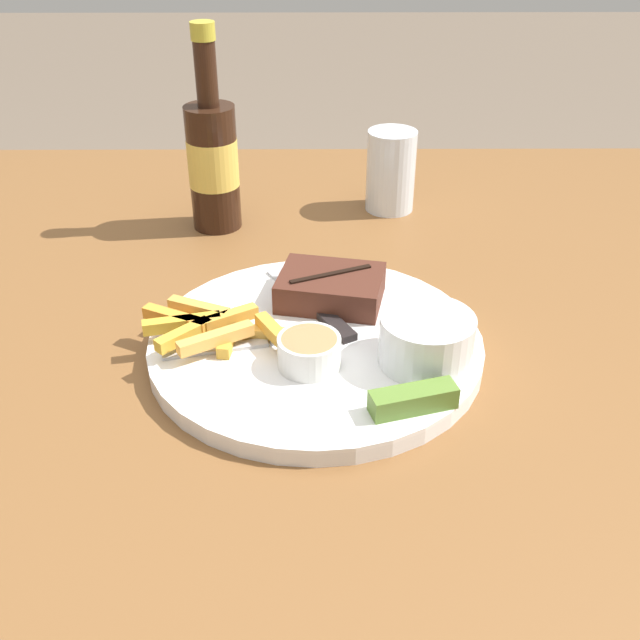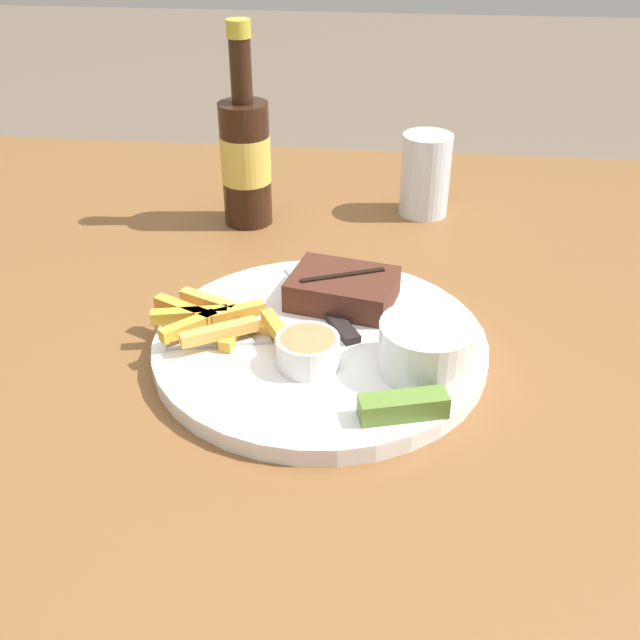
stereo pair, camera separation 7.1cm
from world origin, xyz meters
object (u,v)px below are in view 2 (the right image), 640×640
(pickle_spear, at_px, (403,406))
(beer_bottle, at_px, (246,156))
(dinner_plate, at_px, (320,345))
(steak_portion, at_px, (343,289))
(knife_utensil, at_px, (327,310))
(drinking_glass, at_px, (425,175))
(dipping_sauce_cup, at_px, (308,350))
(fork_utensil, at_px, (231,342))
(coleslaw_cup, at_px, (427,344))

(pickle_spear, distance_m, beer_bottle, 0.46)
(dinner_plate, height_order, steak_portion, steak_portion)
(knife_utensil, bearing_deg, drinking_glass, -47.53)
(dipping_sauce_cup, relative_size, fork_utensil, 0.44)
(dinner_plate, xyz_separation_m, fork_utensil, (-0.08, -0.02, 0.01))
(beer_bottle, bearing_deg, dipping_sauce_cup, -70.29)
(dipping_sauce_cup, relative_size, drinking_glass, 0.53)
(fork_utensil, relative_size, knife_utensil, 0.87)
(steak_portion, bearing_deg, drinking_glass, 72.86)
(coleslaw_cup, bearing_deg, dipping_sauce_cup, -176.94)
(dipping_sauce_cup, xyz_separation_m, drinking_glass, (0.11, 0.39, 0.02))
(dinner_plate, xyz_separation_m, pickle_spear, (0.08, -0.11, 0.02))
(coleslaw_cup, distance_m, pickle_spear, 0.07)
(knife_utensil, xyz_separation_m, beer_bottle, (-0.13, 0.25, 0.07))
(beer_bottle, bearing_deg, fork_utensil, -82.03)
(coleslaw_cup, height_order, beer_bottle, beer_bottle)
(coleslaw_cup, distance_m, drinking_glass, 0.39)
(dinner_plate, bearing_deg, pickle_spear, -53.28)
(dinner_plate, distance_m, steak_portion, 0.08)
(dipping_sauce_cup, xyz_separation_m, beer_bottle, (-0.12, 0.34, 0.06))
(steak_portion, height_order, dipping_sauce_cup, steak_portion)
(dipping_sauce_cup, distance_m, knife_utensil, 0.09)
(dinner_plate, bearing_deg, beer_bottle, 113.47)
(fork_utensil, bearing_deg, pickle_spear, -41.59)
(dinner_plate, relative_size, beer_bottle, 1.28)
(drinking_glass, bearing_deg, steak_portion, -107.14)
(beer_bottle, bearing_deg, knife_utensil, -62.30)
(fork_utensil, bearing_deg, steak_portion, 28.78)
(coleslaw_cup, xyz_separation_m, drinking_glass, (0.00, 0.39, 0.01))
(knife_utensil, bearing_deg, dinner_plate, 148.79)
(steak_portion, relative_size, beer_bottle, 0.47)
(steak_portion, bearing_deg, beer_bottle, 122.59)
(knife_utensil, bearing_deg, dipping_sauce_cup, 146.18)
(steak_portion, relative_size, pickle_spear, 1.53)
(steak_portion, bearing_deg, coleslaw_cup, -52.35)
(dinner_plate, relative_size, dipping_sauce_cup, 5.58)
(dipping_sauce_cup, xyz_separation_m, fork_utensil, (-0.08, 0.03, -0.01))
(fork_utensil, height_order, beer_bottle, beer_bottle)
(dinner_plate, bearing_deg, dipping_sauce_cup, -97.37)
(fork_utensil, bearing_deg, beer_bottle, 84.96)
(dipping_sauce_cup, bearing_deg, drinking_glass, 74.73)
(drinking_glass, bearing_deg, dinner_plate, -106.28)
(pickle_spear, xyz_separation_m, drinking_glass, (0.02, 0.46, 0.03))
(pickle_spear, height_order, beer_bottle, beer_bottle)
(beer_bottle, height_order, drinking_glass, beer_bottle)
(steak_portion, distance_m, pickle_spear, 0.19)
(dinner_plate, relative_size, drinking_glass, 2.98)
(dinner_plate, xyz_separation_m, drinking_glass, (0.10, 0.35, 0.05))
(dipping_sauce_cup, relative_size, beer_bottle, 0.23)
(pickle_spear, bearing_deg, dipping_sauce_cup, 143.98)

